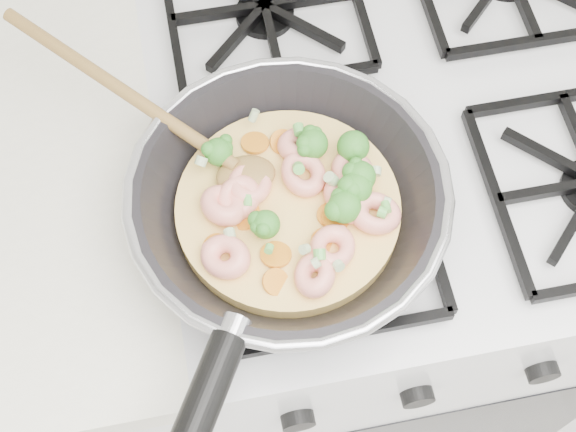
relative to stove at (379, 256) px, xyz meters
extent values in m
cube|color=silver|center=(0.00, 0.00, -0.01)|extent=(0.60, 0.60, 0.90)
cube|color=black|center=(0.00, 0.00, 0.45)|extent=(0.56, 0.56, 0.02)
torus|color=#B9BAC1|center=(-0.18, -0.13, 0.52)|extent=(0.32, 0.32, 0.01)
cylinder|color=black|center=(-0.30, -0.33, 0.52)|extent=(0.11, 0.16, 0.03)
cylinder|color=#FFD46E|center=(-0.18, -0.13, 0.48)|extent=(0.22, 0.22, 0.02)
ellipsoid|color=olive|center=(-0.21, -0.10, 0.50)|extent=(0.07, 0.07, 0.02)
cylinder|color=olive|center=(-0.32, 0.01, 0.53)|extent=(0.21, 0.21, 0.05)
torus|color=#FFAD96|center=(-0.12, -0.15, 0.50)|extent=(0.06, 0.06, 0.03)
torus|color=#FFAD96|center=(-0.25, -0.18, 0.50)|extent=(0.07, 0.07, 0.03)
torus|color=#FFAD96|center=(-0.17, -0.21, 0.50)|extent=(0.06, 0.06, 0.03)
torus|color=#FFAD96|center=(-0.21, -0.11, 0.50)|extent=(0.07, 0.07, 0.02)
torus|color=#FFAD96|center=(-0.15, -0.07, 0.50)|extent=(0.06, 0.06, 0.03)
torus|color=#FFAD96|center=(-0.15, -0.19, 0.50)|extent=(0.07, 0.07, 0.02)
torus|color=#FFAD96|center=(-0.11, -0.11, 0.50)|extent=(0.06, 0.06, 0.02)
torus|color=#FFAD96|center=(-0.24, -0.13, 0.50)|extent=(0.07, 0.07, 0.03)
torus|color=#FFAD96|center=(-0.16, -0.11, 0.50)|extent=(0.06, 0.06, 0.02)
torus|color=#FFAD96|center=(-0.12, -0.14, 0.50)|extent=(0.07, 0.07, 0.02)
torus|color=#FFAD96|center=(-0.22, -0.12, 0.50)|extent=(0.07, 0.07, 0.02)
torus|color=#FFAD96|center=(-0.10, -0.16, 0.50)|extent=(0.07, 0.07, 0.02)
ellipsoid|color=#408F2F|center=(-0.10, -0.09, 0.51)|extent=(0.04, 0.04, 0.03)
ellipsoid|color=#408F2F|center=(-0.20, -0.16, 0.51)|extent=(0.04, 0.04, 0.03)
ellipsoid|color=#408F2F|center=(-0.23, -0.07, 0.51)|extent=(0.04, 0.04, 0.03)
ellipsoid|color=#408F2F|center=(-0.11, -0.13, 0.51)|extent=(0.04, 0.04, 0.03)
ellipsoid|color=#408F2F|center=(-0.13, -0.16, 0.51)|extent=(0.04, 0.04, 0.03)
ellipsoid|color=#408F2F|center=(-0.11, -0.14, 0.51)|extent=(0.04, 0.04, 0.03)
ellipsoid|color=#408F2F|center=(-0.14, -0.08, 0.51)|extent=(0.04, 0.04, 0.03)
cylinder|color=orange|center=(-0.13, -0.13, 0.50)|extent=(0.04, 0.04, 0.01)
cylinder|color=orange|center=(-0.15, -0.18, 0.50)|extent=(0.03, 0.03, 0.01)
cylinder|color=orange|center=(-0.20, -0.06, 0.50)|extent=(0.04, 0.04, 0.00)
cylinder|color=orange|center=(-0.20, -0.18, 0.50)|extent=(0.04, 0.04, 0.01)
cylinder|color=orange|center=(-0.20, -0.21, 0.50)|extent=(0.03, 0.03, 0.01)
cylinder|color=orange|center=(-0.22, -0.14, 0.50)|extent=(0.05, 0.05, 0.01)
cylinder|color=orange|center=(-0.14, -0.15, 0.50)|extent=(0.03, 0.03, 0.00)
cylinder|color=orange|center=(-0.14, -0.16, 0.50)|extent=(0.04, 0.04, 0.01)
cylinder|color=orange|center=(-0.25, -0.16, 0.50)|extent=(0.03, 0.03, 0.01)
cylinder|color=orange|center=(-0.17, -0.06, 0.50)|extent=(0.03, 0.03, 0.01)
cylinder|color=#5CB548|center=(-0.21, -0.19, 0.52)|extent=(0.01, 0.01, 0.01)
cylinder|color=#AECA8F|center=(-0.17, -0.21, 0.52)|extent=(0.01, 0.01, 0.01)
cylinder|color=#5CB548|center=(-0.16, -0.11, 0.52)|extent=(0.01, 0.01, 0.01)
cylinder|color=#5CB548|center=(-0.09, -0.16, 0.51)|extent=(0.01, 0.01, 0.01)
cylinder|color=#AECA8F|center=(-0.08, -0.16, 0.51)|extent=(0.01, 0.01, 0.01)
cylinder|color=#5CB548|center=(-0.16, -0.20, 0.52)|extent=(0.01, 0.01, 0.01)
cylinder|color=#AECA8F|center=(-0.25, -0.08, 0.52)|extent=(0.01, 0.01, 0.01)
cylinder|color=#5CB548|center=(-0.09, -0.17, 0.52)|extent=(0.01, 0.01, 0.01)
cylinder|color=#AECA8F|center=(-0.17, -0.19, 0.52)|extent=(0.01, 0.01, 0.01)
cylinder|color=#AECA8F|center=(-0.13, -0.13, 0.52)|extent=(0.01, 0.01, 0.01)
cylinder|color=#AECA8F|center=(-0.19, -0.04, 0.52)|extent=(0.01, 0.01, 0.01)
cylinder|color=#AECA8F|center=(-0.24, -0.16, 0.51)|extent=(0.01, 0.01, 0.01)
cylinder|color=#5CB548|center=(-0.11, -0.12, 0.52)|extent=(0.01, 0.01, 0.01)
cylinder|color=#5CB548|center=(-0.15, -0.06, 0.52)|extent=(0.01, 0.01, 0.01)
cylinder|color=#AECA8F|center=(-0.15, -0.21, 0.51)|extent=(0.01, 0.01, 0.01)
cylinder|color=#AECA8F|center=(-0.09, -0.12, 0.51)|extent=(0.01, 0.01, 0.01)
cylinder|color=#5CB548|center=(-0.22, -0.13, 0.51)|extent=(0.01, 0.01, 0.01)
camera|label=1|loc=(-0.25, -0.49, 1.19)|focal=50.27mm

